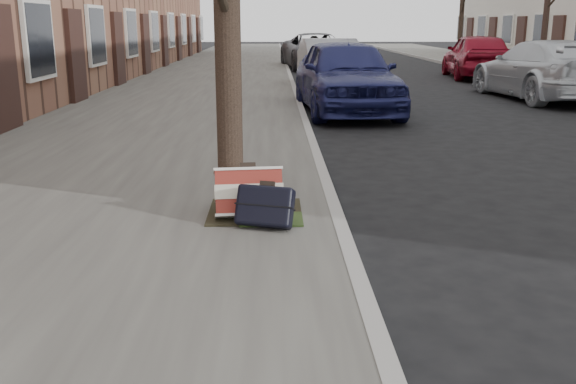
{
  "coord_description": "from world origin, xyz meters",
  "views": [
    {
      "loc": [
        -1.83,
        -4.46,
        1.81
      ],
      "look_at": [
        -1.71,
        0.8,
        0.42
      ],
      "focal_mm": 40.0,
      "sensor_mm": 36.0,
      "label": 1
    }
  ],
  "objects_px": {
    "suitcase_red": "(249,193)",
    "car_near_mid": "(331,65)",
    "suitcase_navy": "(265,206)",
    "car_near_front": "(346,76)"
  },
  "relations": [
    {
      "from": "suitcase_red",
      "to": "car_near_front",
      "type": "distance_m",
      "value": 7.95
    },
    {
      "from": "suitcase_red",
      "to": "suitcase_navy",
      "type": "bearing_deg",
      "value": -68.37
    },
    {
      "from": "suitcase_red",
      "to": "car_near_mid",
      "type": "xyz_separation_m",
      "value": [
        1.81,
        12.39,
        0.35
      ]
    },
    {
      "from": "car_near_front",
      "to": "car_near_mid",
      "type": "xyz_separation_m",
      "value": [
        0.09,
        4.64,
        -0.07
      ]
    },
    {
      "from": "car_near_mid",
      "to": "suitcase_navy",
      "type": "bearing_deg",
      "value": -100.89
    },
    {
      "from": "car_near_front",
      "to": "suitcase_navy",
      "type": "bearing_deg",
      "value": -104.9
    },
    {
      "from": "suitcase_red",
      "to": "car_near_mid",
      "type": "bearing_deg",
      "value": 75.66
    },
    {
      "from": "suitcase_red",
      "to": "car_near_front",
      "type": "xyz_separation_m",
      "value": [
        1.72,
        7.75,
        0.42
      ]
    },
    {
      "from": "car_near_mid",
      "to": "suitcase_red",
      "type": "bearing_deg",
      "value": -101.72
    },
    {
      "from": "suitcase_navy",
      "to": "suitcase_red",
      "type": "bearing_deg",
      "value": 134.92
    }
  ]
}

